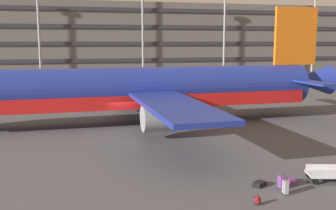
% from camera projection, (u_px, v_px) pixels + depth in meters
% --- Properties ---
extents(ground_plane, '(600.00, 600.00, 0.00)m').
position_uv_depth(ground_plane, '(123.00, 128.00, 37.09)').
color(ground_plane, '#4C4C51').
extents(terminal_structure, '(135.83, 21.32, 15.08)m').
position_uv_depth(terminal_structure, '(90.00, 43.00, 81.53)').
color(terminal_structure, '#605B56').
rests_on(terminal_structure, ground_plane).
extents(airliner, '(41.47, 33.40, 11.47)m').
position_uv_depth(airliner, '(142.00, 90.00, 38.55)').
color(airliner, navy).
rests_on(airliner, ground_plane).
extents(light_mast_center_right, '(1.80, 0.50, 19.82)m').
position_uv_depth(light_mast_center_right, '(143.00, 19.00, 66.88)').
color(light_mast_center_right, gray).
rests_on(light_mast_center_right, ground_plane).
extents(light_mast_right, '(1.80, 0.50, 24.20)m').
position_uv_depth(light_mast_right, '(225.00, 7.00, 70.07)').
color(light_mast_right, gray).
rests_on(light_mast_right, ground_plane).
extents(light_mast_far_right, '(1.80, 0.50, 20.71)m').
position_uv_depth(light_mast_far_right, '(315.00, 19.00, 74.68)').
color(light_mast_far_right, gray).
rests_on(light_mast_far_right, ground_plane).
extents(suitcase_red, '(0.28, 0.40, 0.85)m').
position_uv_depth(suitcase_red, '(282.00, 182.00, 21.76)').
color(suitcase_red, '#72388C').
rests_on(suitcase_red, ground_plane).
extents(suitcase_black, '(0.83, 0.76, 0.27)m').
position_uv_depth(suitcase_black, '(260.00, 184.00, 22.15)').
color(suitcase_black, black).
rests_on(suitcase_black, ground_plane).
extents(suitcase_upright, '(0.63, 0.86, 0.23)m').
position_uv_depth(suitcase_upright, '(293.00, 181.00, 22.61)').
color(suitcase_upright, '#72388C').
rests_on(suitcase_upright, ground_plane).
extents(suitcase_silver, '(0.25, 0.43, 0.90)m').
position_uv_depth(suitcase_silver, '(285.00, 187.00, 20.96)').
color(suitcase_silver, gray).
rests_on(suitcase_silver, ground_plane).
extents(backpack_laid_flat, '(0.41, 0.34, 0.51)m').
position_uv_depth(backpack_laid_flat, '(258.00, 201.00, 19.61)').
color(backpack_laid_flat, maroon).
rests_on(backpack_laid_flat, ground_plane).
extents(baggage_cart, '(3.36, 1.95, 0.82)m').
position_uv_depth(baggage_cart, '(331.00, 174.00, 22.91)').
color(baggage_cart, '#B7B7BC').
rests_on(baggage_cart, ground_plane).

